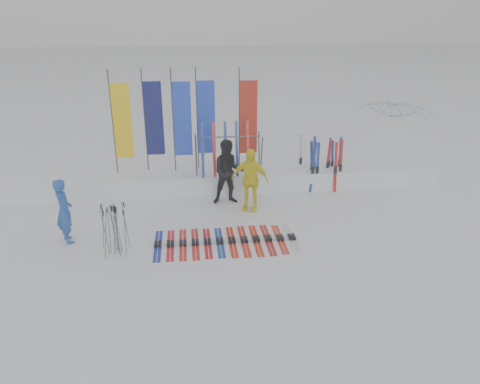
{
  "coord_description": "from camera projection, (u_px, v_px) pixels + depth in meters",
  "views": [
    {
      "loc": [
        -1.13,
        -9.63,
        5.57
      ],
      "look_at": [
        0.2,
        1.6,
        1.0
      ],
      "focal_mm": 35.0,
      "sensor_mm": 36.0,
      "label": 1
    }
  ],
  "objects": [
    {
      "name": "person_yellow",
      "position": [
        250.0,
        180.0,
        13.28
      ],
      "size": [
        1.17,
        0.82,
        1.84
      ],
      "primitive_type": "imported",
      "rotation": [
        0.0,
        0.0,
        -0.38
      ],
      "color": "yellow",
      "rests_on": "ground"
    },
    {
      "name": "ski_row",
      "position": [
        226.0,
        241.0,
        11.72
      ],
      "size": [
        3.54,
        1.69,
        0.07
      ],
      "color": "#162599",
      "rests_on": "ground"
    },
    {
      "name": "person_black",
      "position": [
        228.0,
        172.0,
        13.73
      ],
      "size": [
        0.94,
        0.74,
        1.93
      ],
      "primitive_type": "imported",
      "rotation": [
        0.0,
        0.0,
        -0.0
      ],
      "color": "black",
      "rests_on": "ground"
    },
    {
      "name": "tent_canopy",
      "position": [
        391.0,
        138.0,
        15.92
      ],
      "size": [
        3.13,
        3.18,
        2.62
      ],
      "primitive_type": "imported",
      "rotation": [
        0.0,
        0.0,
        -0.1
      ],
      "color": "white",
      "rests_on": "ground"
    },
    {
      "name": "ground",
      "position": [
        240.0,
        257.0,
        11.08
      ],
      "size": [
        120.0,
        120.0,
        0.0
      ],
      "primitive_type": "plane",
      "color": "white",
      "rests_on": "ground"
    },
    {
      "name": "pole_cluster",
      "position": [
        114.0,
        230.0,
        11.03
      ],
      "size": [
        0.66,
        0.64,
        1.25
      ],
      "color": "#595B60",
      "rests_on": "ground"
    },
    {
      "name": "ski_rack",
      "position": [
        228.0,
        149.0,
        14.44
      ],
      "size": [
        2.04,
        0.8,
        1.23
      ],
      "color": "#383A3F",
      "rests_on": "ground"
    },
    {
      "name": "upright_skis",
      "position": [
        325.0,
        163.0,
        15.06
      ],
      "size": [
        1.48,
        1.07,
        1.69
      ],
      "color": "red",
      "rests_on": "ground"
    },
    {
      "name": "feather_flags",
      "position": [
        182.0,
        119.0,
        14.46
      ],
      "size": [
        4.45,
        0.23,
        3.2
      ],
      "color": "#383A3F",
      "rests_on": "ground"
    },
    {
      "name": "person_blue",
      "position": [
        64.0,
        211.0,
        11.49
      ],
      "size": [
        0.64,
        0.73,
        1.67
      ],
      "primitive_type": "imported",
      "rotation": [
        0.0,
        0.0,
        2.08
      ],
      "color": "#1B4BA2",
      "rests_on": "ground"
    },
    {
      "name": "snow_bank",
      "position": [
        223.0,
        178.0,
        15.2
      ],
      "size": [
        14.0,
        1.6,
        0.6
      ],
      "primitive_type": "cube",
      "color": "white",
      "rests_on": "ground"
    }
  ]
}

